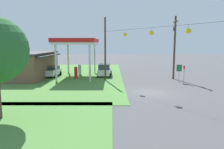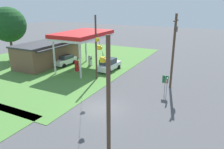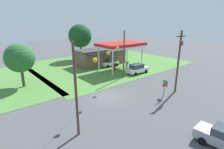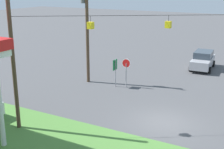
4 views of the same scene
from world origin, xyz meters
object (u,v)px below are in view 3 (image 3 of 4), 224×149
at_px(tree_behind_station, 80,36).
at_px(tree_west_verge, 20,58).
at_px(gas_station_store, 101,57).
at_px(stop_sign_roadside, 164,86).
at_px(fuel_pump_near, 114,68).
at_px(car_at_pumps_front, 137,69).
at_px(gas_station_canopy, 121,45).
at_px(route_sign, 165,85).
at_px(utility_pole_main, 179,59).
at_px(car_at_pumps_rear, 110,63).
at_px(fuel_pump_far, 127,65).

bearing_deg(tree_behind_station, tree_west_verge, -144.60).
relative_size(gas_station_store, stop_sign_roadside, 4.95).
height_order(gas_station_store, fuel_pump_near, gas_station_store).
bearing_deg(tree_behind_station, car_at_pumps_front, -84.85).
relative_size(gas_station_canopy, car_at_pumps_front, 1.99).
relative_size(route_sign, tree_behind_station, 0.25).
distance_m(gas_station_store, tree_west_verge, 19.72).
distance_m(stop_sign_roadside, tree_west_verge, 22.23).
relative_size(gas_station_canopy, utility_pole_main, 1.08).
bearing_deg(gas_station_canopy, car_at_pumps_rear, 84.59).
height_order(car_at_pumps_rear, tree_west_verge, tree_west_verge).
height_order(gas_station_canopy, car_at_pumps_front, gas_station_canopy).
xyz_separation_m(gas_station_store, tree_behind_station, (-0.75, 8.40, 4.49)).
bearing_deg(car_at_pumps_rear, fuel_pump_near, 62.95).
distance_m(gas_station_canopy, gas_station_store, 7.93).
relative_size(fuel_pump_near, car_at_pumps_front, 0.36).
bearing_deg(car_at_pumps_front, fuel_pump_far, 78.64).
bearing_deg(gas_station_canopy, route_sign, -108.05).
height_order(gas_station_canopy, fuel_pump_near, gas_station_canopy).
bearing_deg(car_at_pumps_rear, fuel_pump_far, 112.30).
xyz_separation_m(car_at_pumps_rear, route_sign, (-5.08, -18.51, 0.82)).
distance_m(gas_station_canopy, tree_behind_station, 15.59).
distance_m(fuel_pump_far, tree_west_verge, 21.56).
bearing_deg(gas_station_canopy, fuel_pump_near, -179.96).
height_order(fuel_pump_far, car_at_pumps_rear, fuel_pump_far).
height_order(gas_station_canopy, fuel_pump_far, gas_station_canopy).
xyz_separation_m(stop_sign_roadside, tree_west_verge, (-13.60, 17.34, 2.95)).
distance_m(gas_station_store, car_at_pumps_rear, 3.23).
relative_size(utility_pole_main, tree_behind_station, 0.95).
height_order(stop_sign_roadside, tree_west_verge, tree_west_verge).
relative_size(car_at_pumps_front, route_sign, 2.06).
bearing_deg(gas_station_canopy, stop_sign_roadside, -110.55).
bearing_deg(fuel_pump_near, utility_pole_main, -89.70).
relative_size(gas_station_store, fuel_pump_near, 6.91).
height_order(car_at_pumps_front, utility_pole_main, utility_pole_main).
bearing_deg(fuel_pump_far, utility_pole_main, -104.59).
xyz_separation_m(car_at_pumps_front, tree_behind_station, (-1.77, 19.66, 5.44)).
relative_size(gas_station_canopy, stop_sign_roadside, 3.92).
xyz_separation_m(fuel_pump_far, tree_behind_station, (-2.82, 15.53, 5.59)).
bearing_deg(tree_west_verge, car_at_pumps_rear, 4.59).
height_order(fuel_pump_far, tree_west_verge, tree_west_verge).
xyz_separation_m(car_at_pumps_front, tree_west_verge, (-20.01, 6.70, 3.76)).
distance_m(gas_station_canopy, stop_sign_roadside, 16.18).
height_order(car_at_pumps_front, stop_sign_roadside, stop_sign_roadside).
relative_size(gas_station_store, route_sign, 5.16).
height_order(fuel_pump_far, route_sign, route_sign).
distance_m(fuel_pump_far, route_sign, 15.84).
height_order(gas_station_store, tree_west_verge, tree_west_verge).
xyz_separation_m(gas_station_canopy, fuel_pump_near, (-1.91, -0.00, -4.55)).
xyz_separation_m(fuel_pump_near, tree_behind_station, (1.01, 15.53, 5.59)).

